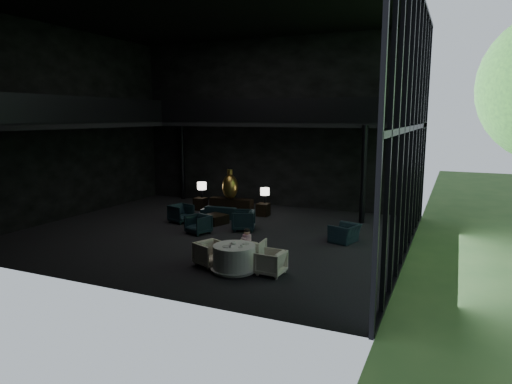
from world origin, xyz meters
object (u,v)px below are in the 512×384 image
at_px(dining_chair_east, 271,262).
at_px(dining_chair_west, 210,252).
at_px(dining_chair_north, 252,249).
at_px(side_table_right, 263,210).
at_px(sofa, 223,211).
at_px(console, 231,205).
at_px(child, 247,238).
at_px(coffee_table, 215,219).
at_px(table_lamp_right, 265,192).
at_px(lounge_armchair_west, 181,212).
at_px(dining_table, 234,260).
at_px(side_table_left, 201,204).
at_px(window_armchair, 345,231).
at_px(table_lamp_left, 202,186).
at_px(lounge_armchair_east, 243,218).
at_px(bronze_urn, 230,186).
at_px(lounge_armchair_south, 198,223).

relative_size(dining_chair_east, dining_chair_west, 0.91).
bearing_deg(dining_chair_north, side_table_right, -73.06).
bearing_deg(sofa, console, -86.57).
relative_size(side_table_right, child, 0.98).
relative_size(side_table_right, coffee_table, 0.66).
bearing_deg(table_lamp_right, lounge_armchair_west, -133.77).
relative_size(dining_table, dining_chair_north, 1.94).
height_order(side_table_left, sofa, sofa).
xyz_separation_m(side_table_right, window_armchair, (4.28, -2.79, 0.11)).
bearing_deg(table_lamp_left, dining_chair_east, -47.90).
height_order(dining_table, dining_chair_west, dining_chair_west).
xyz_separation_m(lounge_armchair_west, child, (4.67, -3.55, 0.29)).
relative_size(lounge_armchair_east, coffee_table, 1.15).
bearing_deg(console, lounge_armchair_east, -55.16).
height_order(bronze_urn, dining_chair_west, bronze_urn).
bearing_deg(side_table_right, table_lamp_right, 90.00).
distance_m(console, side_table_left, 1.60).
bearing_deg(coffee_table, dining_chair_north, -48.08).
bearing_deg(table_lamp_left, side_table_left, -90.00).
bearing_deg(bronze_urn, lounge_armchair_south, -81.10).
height_order(lounge_armchair_south, dining_chair_east, lounge_armchair_south).
bearing_deg(dining_chair_north, dining_chair_east, 133.79).
height_order(table_lamp_left, side_table_right, table_lamp_left).
bearing_deg(console, lounge_armchair_west, -111.38).
height_order(bronze_urn, window_armchair, bronze_urn).
bearing_deg(dining_chair_north, child, 48.61).
distance_m(side_table_left, dining_chair_west, 8.19).
height_order(table_lamp_left, table_lamp_right, table_lamp_left).
xyz_separation_m(console, side_table_left, (-1.60, -0.05, -0.04)).
height_order(bronze_urn, sofa, bronze_urn).
xyz_separation_m(lounge_armchair_west, window_armchair, (6.89, -0.24, -0.05)).
height_order(dining_chair_east, child, child).
bearing_deg(console, bronze_urn, -90.00).
xyz_separation_m(dining_chair_north, child, (-0.11, -0.14, 0.38)).
distance_m(window_armchair, dining_chair_north, 3.81).
bearing_deg(dining_chair_north, table_lamp_right, -73.63).
height_order(coffee_table, dining_chair_west, dining_chair_west).
bearing_deg(console, dining_table, -62.44).
distance_m(window_armchair, dining_chair_east, 4.25).
distance_m(table_lamp_left, dining_chair_west, 8.35).
xyz_separation_m(lounge_armchair_west, lounge_armchair_east, (2.94, -0.16, 0.04)).
bearing_deg(bronze_urn, console, 90.00).
xyz_separation_m(sofa, window_armchair, (5.70, -1.68, 0.07)).
bearing_deg(table_lamp_right, console, -175.17).
distance_m(bronze_urn, dining_table, 7.94).
height_order(console, dining_table, dining_table).
xyz_separation_m(side_table_left, lounge_armchair_south, (2.19, -3.84, 0.11)).
relative_size(table_lamp_right, lounge_armchair_east, 0.69).
bearing_deg(child, table_lamp_left, -49.90).
bearing_deg(dining_chair_east, lounge_armchair_south, -122.89).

